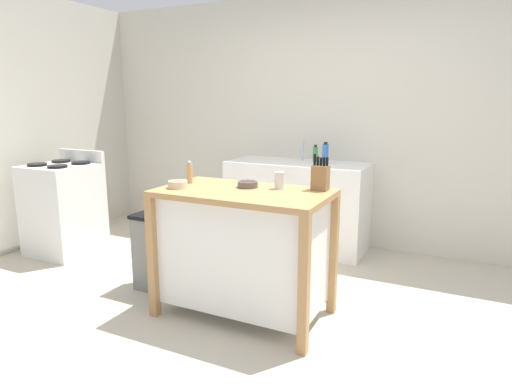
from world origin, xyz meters
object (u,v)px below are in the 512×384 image
object	(u,v)px
bowl_stoneware_deep	(178,184)
knife_block	(320,177)
bottle_spray_cleaner	(325,154)
stove	(64,208)
bottle_dish_soap	(315,154)
drinking_cup	(279,180)
kitchen_island	(244,246)
bowl_ceramic_wide	(248,184)
trash_bin	(158,251)
pepper_grinder	(190,173)
sink_faucet	(303,150)

from	to	relation	value
bowl_stoneware_deep	knife_block	bearing A→B (deg)	21.51
bottle_spray_cleaner	stove	xyz separation A→B (m)	(-2.32, -1.23, -0.54)
bottle_dish_soap	drinking_cup	bearing A→B (deg)	-80.52
kitchen_island	bowl_ceramic_wide	bearing A→B (deg)	100.13
knife_block	bowl_ceramic_wide	size ratio (longest dim) A/B	1.73
drinking_cup	trash_bin	world-z (taller)	drinking_cup
bowl_ceramic_wide	trash_bin	bearing A→B (deg)	-179.13
trash_bin	bottle_spray_cleaner	bearing A→B (deg)	59.20
bottle_spray_cleaner	stove	bearing A→B (deg)	-152.03
pepper_grinder	bottle_spray_cleaner	distance (m)	1.66
knife_block	bowl_ceramic_wide	distance (m)	0.51
knife_block	bottle_spray_cleaner	bearing A→B (deg)	105.94
bowl_stoneware_deep	bottle_spray_cleaner	bearing A→B (deg)	73.16
trash_bin	stove	bearing A→B (deg)	168.17
knife_block	sink_faucet	world-z (taller)	knife_block
bowl_ceramic_wide	bowl_stoneware_deep	world-z (taller)	bowl_stoneware_deep
pepper_grinder	bottle_spray_cleaner	world-z (taller)	bottle_spray_cleaner
knife_block	bowl_stoneware_deep	bearing A→B (deg)	-158.49
kitchen_island	stove	bearing A→B (deg)	170.21
bowl_ceramic_wide	stove	xyz separation A→B (m)	(-2.23, 0.28, -0.48)
knife_block	trash_bin	xyz separation A→B (m)	(-1.31, -0.14, -0.69)
knife_block	stove	size ratio (longest dim) A/B	0.24
drinking_cup	pepper_grinder	bearing A→B (deg)	-172.06
kitchen_island	stove	world-z (taller)	stove
kitchen_island	pepper_grinder	size ratio (longest dim) A/B	7.06
knife_block	pepper_grinder	world-z (taller)	knife_block
bottle_dish_soap	bottle_spray_cleaner	size ratio (longest dim) A/B	0.81
knife_block	pepper_grinder	distance (m)	0.97
kitchen_island	bottle_dish_soap	bearing A→B (deg)	91.90
pepper_grinder	sink_faucet	bearing A→B (deg)	80.59
bottle_dish_soap	stove	world-z (taller)	bottle_dish_soap
knife_block	sink_faucet	distance (m)	1.65
sink_faucet	kitchen_island	bearing A→B (deg)	-83.28
drinking_cup	trash_bin	distance (m)	1.23
knife_block	bottle_spray_cleaner	world-z (taller)	knife_block
bowl_stoneware_deep	bottle_dish_soap	bearing A→B (deg)	77.87
bowl_stoneware_deep	pepper_grinder	xyz separation A→B (m)	(-0.03, 0.19, 0.05)
bowl_ceramic_wide	bottle_spray_cleaner	xyz separation A→B (m)	(0.10, 1.52, 0.06)
kitchen_island	bowl_stoneware_deep	size ratio (longest dim) A/B	8.72
drinking_cup	bottle_spray_cleaner	world-z (taller)	bottle_spray_cleaner
sink_faucet	bowl_ceramic_wide	bearing A→B (deg)	-83.50
trash_bin	sink_faucet	world-z (taller)	sink_faucet
pepper_grinder	bottle_spray_cleaner	size ratio (longest dim) A/B	0.78
bottle_dish_soap	knife_block	bearing A→B (deg)	-70.24
bowl_stoneware_deep	trash_bin	xyz separation A→B (m)	(-0.38, 0.22, -0.63)
knife_block	trash_bin	size ratio (longest dim) A/B	0.39
bowl_ceramic_wide	stove	distance (m)	2.30
drinking_cup	bottle_dish_soap	size ratio (longest dim) A/B	0.67
bottle_dish_soap	stove	xyz separation A→B (m)	(-2.19, -1.32, -0.52)
pepper_grinder	sink_faucet	size ratio (longest dim) A/B	0.76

